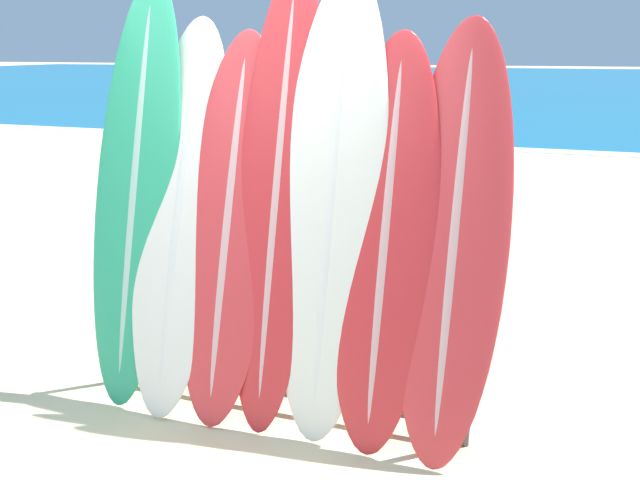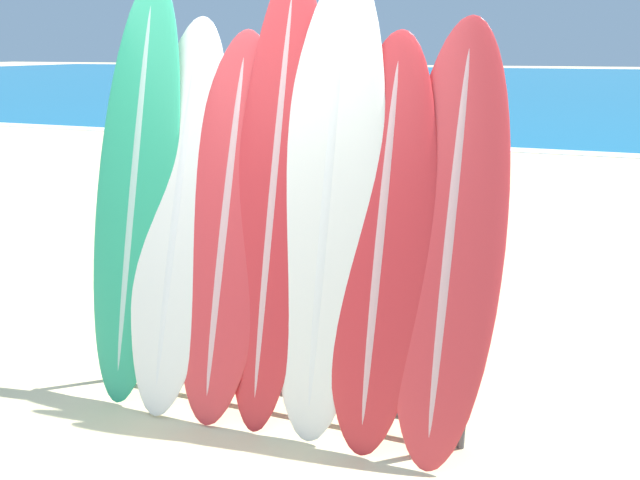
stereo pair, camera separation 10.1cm
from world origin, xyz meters
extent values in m
plane|color=beige|center=(0.00, 0.00, 0.00)|extent=(160.00, 160.00, 0.00)
cube|color=#146693|center=(0.00, 40.92, 0.00)|extent=(120.00, 60.00, 0.00)
cube|color=white|center=(0.00, 11.22, 0.01)|extent=(120.00, 0.60, 0.01)
cylinder|color=#47474C|center=(-0.69, 0.65, 0.39)|extent=(0.04, 0.04, 0.78)
cylinder|color=#47474C|center=(1.45, 0.65, 0.39)|extent=(0.04, 0.04, 0.78)
cylinder|color=#47474C|center=(0.38, 0.65, 0.76)|extent=(2.17, 0.04, 0.04)
cylinder|color=#47474C|center=(0.38, 0.65, 0.12)|extent=(2.17, 0.04, 0.04)
ellipsoid|color=#289E70|center=(-0.52, 0.76, 1.21)|extent=(0.54, 0.78, 2.43)
ellipsoid|color=#9AC3B3|center=(-0.52, 0.76, 1.21)|extent=(0.10, 0.76, 2.34)
ellipsoid|color=silver|center=(-0.22, 0.73, 1.10)|extent=(0.56, 0.85, 2.20)
ellipsoid|color=silver|center=(-0.22, 0.73, 1.10)|extent=(0.10, 0.83, 2.11)
ellipsoid|color=red|center=(0.09, 0.71, 1.06)|extent=(0.55, 0.78, 2.12)
ellipsoid|color=#D59E9F|center=(0.09, 0.71, 1.06)|extent=(0.10, 0.76, 2.04)
ellipsoid|color=red|center=(0.37, 0.75, 1.23)|extent=(0.48, 0.78, 2.47)
ellipsoid|color=#D19A9C|center=(0.37, 0.75, 1.23)|extent=(0.09, 0.76, 2.37)
ellipsoid|color=silver|center=(0.67, 0.74, 1.21)|extent=(0.57, 0.71, 2.42)
ellipsoid|color=silver|center=(0.67, 0.74, 1.21)|extent=(0.10, 0.70, 2.33)
ellipsoid|color=red|center=(0.97, 0.70, 1.05)|extent=(0.53, 0.69, 2.11)
ellipsoid|color=#D19A9C|center=(0.97, 0.70, 1.05)|extent=(0.10, 0.67, 2.03)
ellipsoid|color=red|center=(1.31, 0.73, 1.09)|extent=(0.54, 0.75, 2.17)
ellipsoid|color=#D59E9F|center=(1.31, 0.73, 1.09)|extent=(0.10, 0.73, 2.09)
cylinder|color=tan|center=(-1.89, 5.18, 0.40)|extent=(0.11, 0.11, 0.79)
cylinder|color=tan|center=(-2.02, 5.29, 0.40)|extent=(0.11, 0.11, 0.79)
cube|color=#385693|center=(-1.95, 5.24, 0.67)|extent=(0.26, 0.25, 0.24)
cube|color=gold|center=(-1.95, 5.24, 1.10)|extent=(0.28, 0.27, 0.62)
sphere|color=tan|center=(-1.95, 5.24, 1.56)|extent=(0.22, 0.22, 0.22)
cylinder|color=#846047|center=(0.33, 2.74, 0.36)|extent=(0.10, 0.10, 0.71)
cylinder|color=#846047|center=(0.22, 2.64, 0.36)|extent=(0.10, 0.10, 0.71)
cube|color=#CC4C3D|center=(0.27, 2.69, 0.61)|extent=(0.23, 0.23, 0.21)
cube|color=#2D333D|center=(0.27, 2.69, 0.99)|extent=(0.26, 0.25, 0.56)
sphere|color=#846047|center=(0.27, 2.69, 1.41)|extent=(0.20, 0.20, 0.20)
camera|label=1|loc=(1.60, -2.28, 2.00)|focal=35.00mm
camera|label=2|loc=(1.69, -2.25, 2.00)|focal=35.00mm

